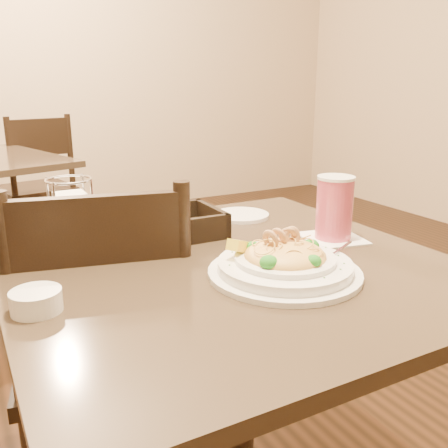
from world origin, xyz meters
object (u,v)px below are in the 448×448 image
dining_chair_near (104,346)px  dining_chair_far (38,183)px  drink_glass (334,208)px  side_plate (241,215)px  bread_basket (174,227)px  main_table (228,364)px  butter_ramekin (36,301)px  pasta_bowl (285,262)px  napkin_caddy (72,219)px

dining_chair_near → dining_chair_far: (0.18, 2.19, 0.00)m
drink_glass → side_plate: size_ratio=1.03×
dining_chair_near → bread_basket: bearing=-174.0°
dining_chair_near → drink_glass: bearing=168.4°
main_table → dining_chair_far: dining_chair_far is taller
side_plate → butter_ramekin: (-0.60, -0.35, 0.01)m
main_table → dining_chair_far: (-0.03, 2.45, -0.02)m
drink_glass → pasta_bowl: bearing=-150.2°
main_table → butter_ramekin: butter_ramekin is taller
dining_chair_far → drink_glass: 2.47m
dining_chair_near → dining_chair_far: bearing=-81.8°
main_table → drink_glass: bearing=4.3°
drink_glass → butter_ramekin: bearing=-174.2°
dining_chair_far → main_table: bearing=80.6°
bread_basket → napkin_caddy: size_ratio=1.38×
dining_chair_near → pasta_bowl: bearing=139.4°
main_table → napkin_caddy: napkin_caddy is taller
pasta_bowl → drink_glass: size_ratio=2.06×
pasta_bowl → side_plate: bearing=70.8°
bread_basket → dining_chair_near: bearing=173.2°
drink_glass → bread_basket: 0.39m
dining_chair_near → napkin_caddy: dining_chair_near is taller
main_table → dining_chair_near: bearing=129.7°
dining_chair_far → pasta_bowl: 2.58m
pasta_bowl → main_table: bearing=118.6°
dining_chair_near → butter_ramekin: 0.45m
dining_chair_near → butter_ramekin: dining_chair_near is taller
pasta_bowl → bread_basket: size_ratio=1.48×
butter_ramekin → dining_chair_far: bearing=81.9°
dining_chair_far → bread_basket: size_ratio=4.14×
dining_chair_near → pasta_bowl: dining_chair_near is taller
dining_chair_far → pasta_bowl: bearing=82.0°
main_table → napkin_caddy: size_ratio=5.50×
bread_basket → napkin_caddy: napkin_caddy is taller
pasta_bowl → bread_basket: pasta_bowl is taller
napkin_caddy → main_table: bearing=-43.8°
dining_chair_near → bread_basket: size_ratio=4.14×
drink_glass → butter_ramekin: drink_glass is taller
main_table → dining_chair_near: 0.33m
dining_chair_far → dining_chair_near: bearing=75.2°
bread_basket → butter_ramekin: bread_basket is taller
butter_ramekin → side_plate: bearing=30.2°
pasta_bowl → butter_ramekin: 0.46m
bread_basket → butter_ramekin: 0.46m
dining_chair_near → napkin_caddy: size_ratio=5.69×
dining_chair_near → dining_chair_far: same height
dining_chair_near → side_plate: 0.50m
pasta_bowl → bread_basket: 0.36m
bread_basket → napkin_caddy: (-0.24, 0.02, 0.05)m
dining_chair_near → pasta_bowl: (0.27, -0.37, 0.29)m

